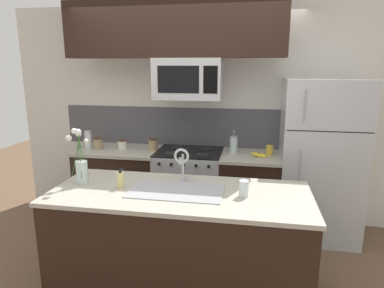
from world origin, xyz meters
name	(u,v)px	position (x,y,z in m)	size (l,w,h in m)	color
ground_plane	(172,265)	(0.00, 0.00, 0.00)	(10.00, 10.00, 0.00)	brown
rear_partition	(219,115)	(0.30, 1.28, 1.30)	(5.20, 0.10, 2.60)	silver
splash_band	(194,127)	(0.00, 1.22, 1.15)	(3.35, 0.01, 0.48)	#4C4C51
back_counter_left	(121,185)	(-0.86, 0.90, 0.46)	(1.00, 0.65, 0.91)	black
back_counter_right	(249,193)	(0.71, 0.90, 0.46)	(0.68, 0.65, 0.91)	black
stove_range	(189,189)	(0.00, 0.90, 0.46)	(0.76, 0.64, 0.93)	#B7BABF
microwave	(189,79)	(0.00, 0.88, 1.75)	(0.74, 0.40, 0.44)	#B7BABF
upper_cabinet_band	(174,29)	(-0.16, 0.85, 2.28)	(2.38, 0.34, 0.60)	black
refrigerator	(320,160)	(1.46, 0.92, 0.88)	(0.85, 0.74, 1.77)	#B7BABF
storage_jar_tall	(88,139)	(-1.25, 0.88, 1.02)	(0.09, 0.09, 0.22)	silver
storage_jar_medium	(98,143)	(-1.12, 0.88, 0.98)	(0.11, 0.11, 0.13)	#997F5B
storage_jar_short	(122,144)	(-0.83, 0.93, 0.96)	(0.11, 0.11, 0.11)	silver
storage_jar_squat	(153,145)	(-0.44, 0.92, 0.98)	(0.11, 0.11, 0.14)	#997F5B
banana_bunch	(259,155)	(0.80, 0.84, 0.93)	(0.19, 0.12, 0.08)	yellow
french_press	(234,145)	(0.51, 0.96, 1.01)	(0.09, 0.09, 0.27)	silver
coffee_tin	(270,150)	(0.92, 0.95, 0.97)	(0.08, 0.08, 0.11)	gold
island_counter	(180,242)	(0.16, -0.35, 0.46)	(2.09, 0.87, 0.91)	black
kitchen_sink	(177,199)	(0.13, -0.35, 0.84)	(0.76, 0.44, 0.16)	#ADAFB5
sink_faucet	(182,160)	(0.13, -0.13, 1.11)	(0.14, 0.14, 0.31)	#B7BABF
dish_soap_bottle	(121,180)	(-0.34, -0.36, 0.98)	(0.06, 0.05, 0.16)	#DBCC75
drinking_glass	(244,189)	(0.67, -0.37, 0.97)	(0.07, 0.07, 0.13)	silver
flower_vase	(81,167)	(-0.71, -0.32, 1.06)	(0.16, 0.16, 0.49)	silver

